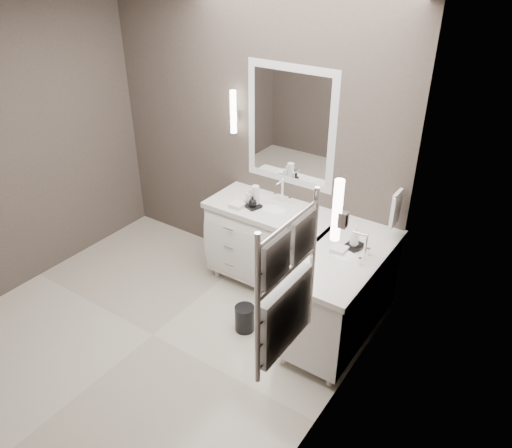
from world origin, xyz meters
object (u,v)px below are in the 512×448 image
Objects in this scene: towel_ladder at (286,293)px; vanity_back at (272,241)px; vanity_right at (341,290)px; waste_bin at (245,318)px.

vanity_back is at bearing 124.10° from towel_ladder.
towel_ladder is (0.23, -1.30, 0.91)m from vanity_right.
vanity_right is 1.38× the size of towel_ladder.
vanity_back is 0.93m from vanity_right.
towel_ladder is at bearing -55.90° from vanity_back.
vanity_back is at bearing 103.60° from waste_bin.
waste_bin is (-0.93, 0.91, -1.27)m from towel_ladder.
towel_ladder reaches higher than vanity_back.
vanity_back is 0.82m from waste_bin.
vanity_back is 1.00× the size of vanity_right.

